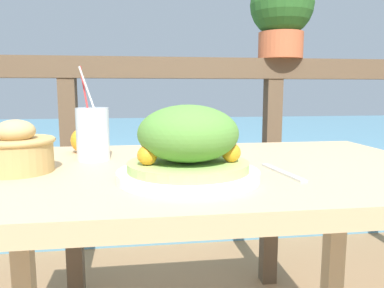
{
  "coord_description": "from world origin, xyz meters",
  "views": [
    {
      "loc": [
        -0.15,
        -0.9,
        0.93
      ],
      "look_at": [
        -0.03,
        -0.04,
        0.81
      ],
      "focal_mm": 35.0,
      "sensor_mm": 36.0,
      "label": 1
    }
  ],
  "objects_px": {
    "drink_glass": "(93,134)",
    "potted_plant": "(282,12)",
    "salad_plate": "(188,147)",
    "bread_basket": "(16,150)"
  },
  "relations": [
    {
      "from": "bread_basket",
      "to": "salad_plate",
      "type": "bearing_deg",
      "value": -18.29
    },
    {
      "from": "drink_glass",
      "to": "potted_plant",
      "type": "distance_m",
      "value": 1.1
    },
    {
      "from": "drink_glass",
      "to": "potted_plant",
      "type": "relative_size",
      "value": 0.66
    },
    {
      "from": "bread_basket",
      "to": "drink_glass",
      "type": "bearing_deg",
      "value": 39.52
    },
    {
      "from": "drink_glass",
      "to": "bread_basket",
      "type": "height_order",
      "value": "drink_glass"
    },
    {
      "from": "salad_plate",
      "to": "bread_basket",
      "type": "height_order",
      "value": "salad_plate"
    },
    {
      "from": "drink_glass",
      "to": "potted_plant",
      "type": "bearing_deg",
      "value": 40.63
    },
    {
      "from": "drink_glass",
      "to": "bread_basket",
      "type": "bearing_deg",
      "value": -140.48
    },
    {
      "from": "salad_plate",
      "to": "bread_basket",
      "type": "xyz_separation_m",
      "value": [
        -0.38,
        0.12,
        -0.02
      ]
    },
    {
      "from": "drink_glass",
      "to": "bread_basket",
      "type": "relative_size",
      "value": 1.45
    }
  ]
}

